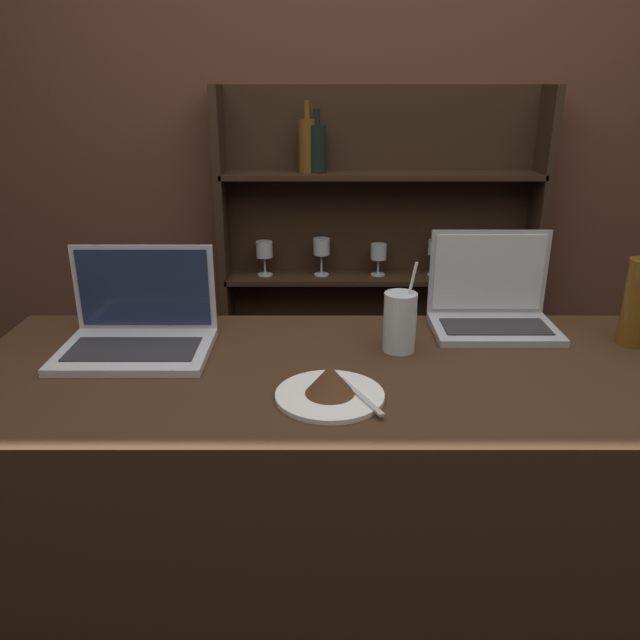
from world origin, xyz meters
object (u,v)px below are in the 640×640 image
cake_plate (328,387)px  wine_bottle_amber (635,300)px  laptop_far (489,306)px  water_glass (397,322)px  laptop_near (136,329)px

cake_plate → wine_bottle_amber: wine_bottle_amber is taller
laptop_far → water_glass: bearing=-149.4°
laptop_far → water_glass: size_ratio=1.43×
laptop_near → water_glass: size_ratio=1.60×
water_glass → wine_bottle_amber: wine_bottle_amber is taller
wine_bottle_amber → laptop_near: bearing=-178.8°
laptop_far → wine_bottle_amber: size_ratio=1.05×
laptop_far → cake_plate: laptop_far is taller
water_glass → wine_bottle_amber: size_ratio=0.74×
cake_plate → water_glass: 0.30m
laptop_far → wine_bottle_amber: bearing=-20.0°
wine_bottle_amber → water_glass: bearing=-176.2°
laptop_near → cake_plate: bearing=-29.5°
cake_plate → wine_bottle_amber: size_ratio=0.75×
water_glass → wine_bottle_amber: bearing=3.8°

